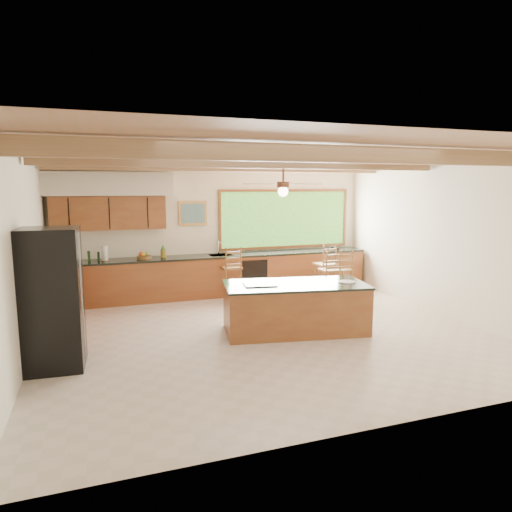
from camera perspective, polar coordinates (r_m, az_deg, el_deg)
name	(u,v)px	position (r m, az deg, el deg)	size (l,w,h in m)	color
ground	(266,333)	(7.80, 1.25, -9.58)	(7.20, 7.20, 0.00)	beige
room_shell	(244,200)	(7.97, -1.50, 7.01)	(7.27, 6.54, 3.02)	silver
counter_run	(188,280)	(9.83, -8.44, -3.05)	(7.12, 3.10, 1.24)	brown
island	(295,307)	(7.82, 4.89, -6.41)	(2.53, 1.51, 0.85)	brown
refrigerator	(52,299)	(6.70, -24.10, -4.94)	(0.79, 0.77, 1.91)	black
bar_stool_a	(232,269)	(9.87, -3.07, -1.57)	(0.44, 0.44, 1.17)	brown
bar_stool_b	(331,271)	(9.84, 9.37, -1.88)	(0.43, 0.43, 1.12)	brown
bar_stool_c	(343,271)	(9.98, 10.77, -1.83)	(0.43, 0.43, 1.10)	brown
bar_stool_d	(326,265)	(10.36, 8.78, -1.15)	(0.45, 0.45, 1.17)	brown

